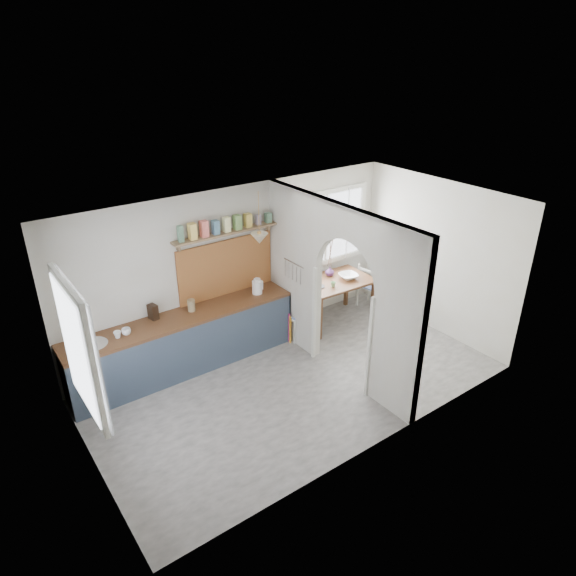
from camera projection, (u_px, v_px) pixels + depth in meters
floor at (297, 383)px, 7.55m from camera, size 5.80×3.20×0.01m
ceiling at (298, 213)px, 6.42m from camera, size 5.80×3.20×0.01m
walls at (297, 304)px, 6.98m from camera, size 5.81×3.21×2.60m
partition at (334, 280)px, 7.33m from camera, size 0.12×3.20×2.60m
kitchen_window at (77, 350)px, 5.31m from camera, size 0.10×1.16×1.50m
nook_window at (326, 228)px, 8.94m from camera, size 1.76×0.10×1.30m
counter at (184, 342)px, 7.72m from camera, size 3.50×0.60×0.90m
sink at (93, 345)px, 6.82m from camera, size 0.40×0.40×0.02m
backsplash at (226, 267)px, 8.00m from camera, size 1.65×0.03×0.90m
shelf at (227, 229)px, 7.65m from camera, size 1.75×0.20×0.21m
pendant_lamp at (259, 238)px, 7.65m from camera, size 0.26×0.26×0.16m
utensil_rail at (294, 263)px, 7.90m from camera, size 0.02×0.50×0.02m
dining_table at (334, 301)px, 9.05m from camera, size 1.32×0.91×0.80m
chair_left at (292, 312)px, 8.57m from camera, size 0.52×0.52×0.90m
chair_right at (371, 285)px, 9.57m from camera, size 0.45×0.45×0.86m
kettle at (257, 286)px, 8.14m from camera, size 0.24×0.21×0.26m
mug_a at (117, 335)px, 6.95m from camera, size 0.12×0.12×0.09m
mug_b at (126, 332)px, 7.02m from camera, size 0.12×0.12×0.10m
knife_block at (153, 312)px, 7.39m from camera, size 0.13×0.16×0.23m
jar at (191, 305)px, 7.63m from camera, size 0.13×0.13×0.18m
towel_magenta at (289, 328)px, 8.45m from camera, size 0.02×0.03×0.52m
towel_orange at (290, 330)px, 8.44m from camera, size 0.02×0.03×0.50m
bowl at (348, 276)px, 8.94m from camera, size 0.38×0.38×0.08m
table_cup at (333, 284)px, 8.63m from camera, size 0.11×0.11×0.08m
plate at (319, 286)px, 8.64m from camera, size 0.25×0.25×0.02m
vase at (330, 271)px, 9.02m from camera, size 0.18×0.18×0.16m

